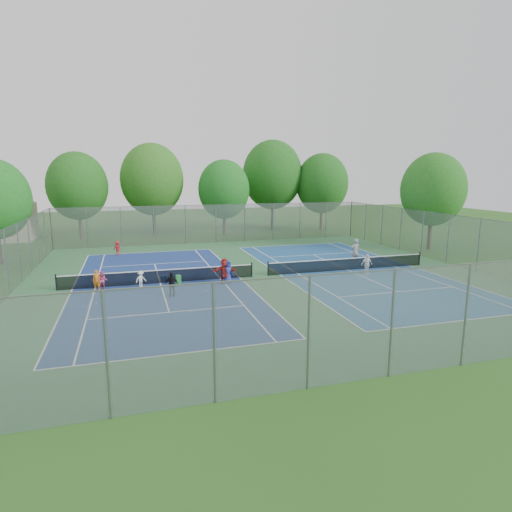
% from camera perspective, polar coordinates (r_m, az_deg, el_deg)
% --- Properties ---
extents(ground, '(120.00, 120.00, 0.00)m').
position_cam_1_polar(ground, '(30.66, 0.53, -2.73)').
color(ground, '#26561B').
rests_on(ground, ground).
extents(court_pad, '(32.00, 32.00, 0.01)m').
position_cam_1_polar(court_pad, '(30.66, 0.53, -2.72)').
color(court_pad, '#2F643B').
rests_on(court_pad, ground).
extents(court_left, '(10.97, 23.77, 0.01)m').
position_cam_1_polar(court_left, '(29.44, -12.64, -3.55)').
color(court_left, navy).
rests_on(court_left, court_pad).
extents(court_right, '(10.97, 23.77, 0.01)m').
position_cam_1_polar(court_right, '(33.34, 12.12, -1.83)').
color(court_right, navy).
rests_on(court_right, court_pad).
extents(net_left, '(12.87, 0.10, 0.91)m').
position_cam_1_polar(net_left, '(29.34, -12.67, -2.72)').
color(net_left, black).
rests_on(net_left, ground).
extents(net_right, '(12.87, 0.10, 0.91)m').
position_cam_1_polar(net_right, '(33.24, 12.15, -1.09)').
color(net_right, black).
rests_on(net_right, ground).
extents(fence_north, '(32.00, 0.10, 4.00)m').
position_cam_1_polar(fence_north, '(45.63, -5.37, 4.31)').
color(fence_north, gray).
rests_on(fence_north, ground).
extents(fence_south, '(32.00, 0.10, 4.00)m').
position_cam_1_polar(fence_south, '(16.12, 17.64, -8.65)').
color(fence_south, gray).
rests_on(fence_south, ground).
extents(fence_west, '(0.10, 32.00, 4.00)m').
position_cam_1_polar(fence_west, '(29.86, -30.28, -0.70)').
color(fence_west, gray).
rests_on(fence_west, ground).
extents(fence_east, '(0.10, 32.00, 4.00)m').
position_cam_1_polar(fence_east, '(38.09, 24.24, 2.06)').
color(fence_east, gray).
rests_on(fence_east, ground).
extents(house, '(11.03, 11.03, 7.30)m').
position_cam_1_polar(house, '(54.22, -30.84, 6.22)').
color(house, '#B7A88C').
rests_on(house, ground).
extents(tree_nw, '(6.40, 6.40, 9.58)m').
position_cam_1_polar(tree_nw, '(50.77, -22.72, 8.60)').
color(tree_nw, '#443326').
rests_on(tree_nw, ground).
extents(tree_nl, '(7.20, 7.20, 10.69)m').
position_cam_1_polar(tree_nl, '(51.56, -13.67, 9.88)').
color(tree_nl, '#443326').
rests_on(tree_nl, ground).
extents(tree_nc, '(6.00, 6.00, 8.85)m').
position_cam_1_polar(tree_nc, '(50.66, -4.31, 8.84)').
color(tree_nc, '#443326').
rests_on(tree_nc, ground).
extents(tree_nr, '(7.60, 7.60, 11.42)m').
position_cam_1_polar(tree_nr, '(55.39, 2.21, 10.75)').
color(tree_nr, '#443326').
rests_on(tree_nr, ground).
extents(tree_ne, '(6.60, 6.60, 9.77)m').
position_cam_1_polar(tree_ne, '(55.79, 8.80, 9.53)').
color(tree_ne, '#443326').
rests_on(tree_ne, ground).
extents(tree_side_e, '(6.00, 6.00, 9.20)m').
position_cam_1_polar(tree_side_e, '(44.28, 22.54, 8.19)').
color(tree_side_e, '#443326').
rests_on(tree_side_e, ground).
extents(ball_crate, '(0.53, 0.53, 0.34)m').
position_cam_1_polar(ball_crate, '(30.22, -12.06, -2.85)').
color(ball_crate, blue).
rests_on(ball_crate, ground).
extents(ball_hopper, '(0.35, 0.35, 0.62)m').
position_cam_1_polar(ball_hopper, '(28.91, -10.31, -3.12)').
color(ball_hopper, green).
rests_on(ball_hopper, ground).
extents(student_a, '(0.53, 0.41, 1.29)m').
position_cam_1_polar(student_a, '(28.74, -20.47, -3.05)').
color(student_a, orange).
rests_on(student_a, ground).
extents(student_b, '(0.62, 0.51, 1.20)m').
position_cam_1_polar(student_b, '(28.73, -19.79, -3.10)').
color(student_b, '#D55283').
rests_on(student_b, ground).
extents(student_c, '(0.82, 0.69, 1.10)m').
position_cam_1_polar(student_c, '(28.58, -15.10, -3.00)').
color(student_c, white).
rests_on(student_c, ground).
extents(student_d, '(0.92, 0.58, 1.46)m').
position_cam_1_polar(student_d, '(26.11, -11.20, -3.73)').
color(student_d, black).
rests_on(student_d, ground).
extents(student_e, '(0.87, 0.67, 1.59)m').
position_cam_1_polar(student_e, '(28.56, -3.79, -2.14)').
color(student_e, '#283895').
rests_on(student_e, ground).
extents(student_f, '(1.66, 0.75, 1.72)m').
position_cam_1_polar(student_f, '(28.50, -4.22, -2.04)').
color(student_f, '#A82018').
rests_on(student_f, ground).
extents(child_far_baseline, '(0.95, 0.78, 1.28)m').
position_cam_1_polar(child_far_baseline, '(40.33, -17.96, 0.99)').
color(child_far_baseline, red).
rests_on(child_far_baseline, ground).
extents(instructor, '(0.76, 0.52, 2.03)m').
position_cam_1_polar(instructor, '(35.78, 13.08, 0.63)').
color(instructor, '#939396').
rests_on(instructor, ground).
extents(teen_court_b, '(0.94, 0.46, 1.56)m').
position_cam_1_polar(teen_court_b, '(31.95, 14.55, -1.09)').
color(teen_court_b, white).
rests_on(teen_court_b, ground).
extents(tennis_ball_0, '(0.07, 0.07, 0.07)m').
position_cam_1_polar(tennis_ball_0, '(23.63, -10.54, -7.04)').
color(tennis_ball_0, '#AFD531').
rests_on(tennis_ball_0, ground).
extents(tennis_ball_1, '(0.07, 0.07, 0.07)m').
position_cam_1_polar(tennis_ball_1, '(26.90, -6.67, -4.69)').
color(tennis_ball_1, '#EEF338').
rests_on(tennis_ball_1, ground).
extents(tennis_ball_2, '(0.07, 0.07, 0.07)m').
position_cam_1_polar(tennis_ball_2, '(23.28, -16.57, -7.60)').
color(tennis_ball_2, '#C6EA36').
rests_on(tennis_ball_2, ground).
extents(tennis_ball_3, '(0.07, 0.07, 0.07)m').
position_cam_1_polar(tennis_ball_3, '(23.64, -21.30, -7.62)').
color(tennis_ball_3, gold).
rests_on(tennis_ball_3, ground).
extents(tennis_ball_4, '(0.07, 0.07, 0.07)m').
position_cam_1_polar(tennis_ball_4, '(23.08, -8.57, -7.42)').
color(tennis_ball_4, '#BFE134').
rests_on(tennis_ball_4, ground).
extents(tennis_ball_5, '(0.07, 0.07, 0.07)m').
position_cam_1_polar(tennis_ball_5, '(25.49, -21.54, -6.30)').
color(tennis_ball_5, '#C8DC33').
rests_on(tennis_ball_5, ground).
extents(tennis_ball_6, '(0.07, 0.07, 0.07)m').
position_cam_1_polar(tennis_ball_6, '(26.01, -21.39, -5.95)').
color(tennis_ball_6, '#C1E234').
rests_on(tennis_ball_6, ground).
extents(tennis_ball_7, '(0.07, 0.07, 0.07)m').
position_cam_1_polar(tennis_ball_7, '(28.61, -3.80, -3.69)').
color(tennis_ball_7, '#D1E735').
rests_on(tennis_ball_7, ground).
extents(tennis_ball_8, '(0.07, 0.07, 0.07)m').
position_cam_1_polar(tennis_ball_8, '(28.28, -21.14, -4.60)').
color(tennis_ball_8, '#BCDE33').
rests_on(tennis_ball_8, ground).
extents(tennis_ball_9, '(0.07, 0.07, 0.07)m').
position_cam_1_polar(tennis_ball_9, '(25.92, -20.54, -5.94)').
color(tennis_ball_9, '#E8F138').
rests_on(tennis_ball_9, ground).
extents(tennis_ball_10, '(0.07, 0.07, 0.07)m').
position_cam_1_polar(tennis_ball_10, '(27.05, -13.50, -4.84)').
color(tennis_ball_10, '#C7D832').
rests_on(tennis_ball_10, ground).
extents(tennis_ball_11, '(0.07, 0.07, 0.07)m').
position_cam_1_polar(tennis_ball_11, '(24.15, -13.97, -6.79)').
color(tennis_ball_11, '#B7DF34').
rests_on(tennis_ball_11, ground).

